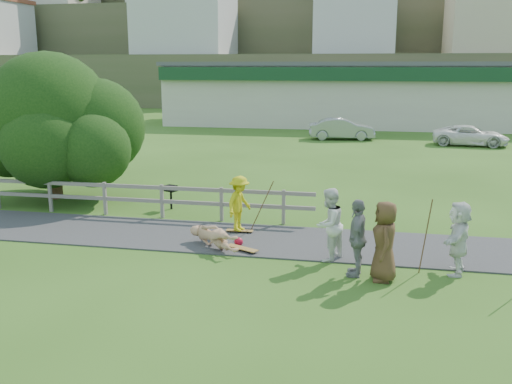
% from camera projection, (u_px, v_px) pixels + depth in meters
% --- Properties ---
extents(ground, '(260.00, 260.00, 0.00)m').
position_uv_depth(ground, '(190.00, 254.00, 15.11)').
color(ground, '#2F5518').
rests_on(ground, ground).
extents(path, '(34.00, 3.00, 0.04)m').
position_uv_depth(path, '(206.00, 236.00, 16.54)').
color(path, '#323235').
rests_on(path, ground).
extents(fence, '(15.05, 0.10, 1.10)m').
position_uv_depth(fence, '(88.00, 193.00, 19.00)').
color(fence, slate).
rests_on(fence, ground).
extents(strip_mall, '(32.50, 10.75, 5.10)m').
position_uv_depth(strip_mall, '(366.00, 93.00, 47.18)').
color(strip_mall, beige).
rests_on(strip_mall, ground).
extents(hillside, '(220.00, 67.00, 47.50)m').
position_uv_depth(hillside, '(350.00, 9.00, 99.27)').
color(hillside, '#465331').
rests_on(hillside, ground).
extents(skater_rider, '(0.92, 1.20, 1.64)m').
position_uv_depth(skater_rider, '(239.00, 207.00, 16.73)').
color(skater_rider, gold).
rests_on(skater_rider, ground).
extents(skater_fallen, '(1.47, 1.71, 0.67)m').
position_uv_depth(skater_fallen, '(214.00, 237.00, 15.43)').
color(skater_fallen, tan).
rests_on(skater_fallen, ground).
extents(spectator_a, '(1.07, 1.15, 1.88)m').
position_uv_depth(spectator_a, '(329.00, 225.00, 14.40)').
color(spectator_a, white).
rests_on(spectator_a, ground).
extents(spectator_b, '(0.53, 1.12, 1.86)m').
position_uv_depth(spectator_b, '(357.00, 238.00, 13.36)').
color(spectator_b, gray).
rests_on(spectator_b, ground).
extents(spectator_c, '(0.68, 0.97, 1.88)m').
position_uv_depth(spectator_c, '(385.00, 241.00, 13.05)').
color(spectator_c, brown).
rests_on(spectator_c, ground).
extents(spectator_d, '(0.89, 1.73, 1.78)m').
position_uv_depth(spectator_d, '(458.00, 238.00, 13.47)').
color(spectator_d, white).
rests_on(spectator_d, ground).
extents(car_silver, '(4.47, 2.04, 1.42)m').
position_uv_depth(car_silver, '(342.00, 129.00, 37.89)').
color(car_silver, '#939599').
rests_on(car_silver, ground).
extents(car_white, '(4.68, 2.54, 1.24)m').
position_uv_depth(car_white, '(470.00, 136.00, 35.04)').
color(car_white, white).
rests_on(car_white, ground).
extents(tree, '(7.36, 7.36, 4.45)m').
position_uv_depth(tree, '(51.00, 139.00, 20.94)').
color(tree, black).
rests_on(tree, ground).
extents(bbq, '(0.47, 0.42, 0.84)m').
position_uv_depth(bbq, '(171.00, 197.00, 19.66)').
color(bbq, black).
rests_on(bbq, ground).
extents(longboard_rider, '(0.80, 0.22, 0.09)m').
position_uv_depth(longboard_rider, '(240.00, 232.00, 16.90)').
color(longboard_rider, olive).
rests_on(longboard_rider, ground).
extents(longboard_fallen, '(0.97, 0.64, 0.11)m').
position_uv_depth(longboard_fallen, '(242.00, 250.00, 15.24)').
color(longboard_fallen, olive).
rests_on(longboard_fallen, ground).
extents(helmet, '(0.25, 0.25, 0.25)m').
position_uv_depth(helmet, '(239.00, 242.00, 15.69)').
color(helmet, '#B10F28').
rests_on(helmet, ground).
extents(pole_rider, '(0.03, 0.03, 1.69)m').
position_uv_depth(pole_rider, '(262.00, 204.00, 16.99)').
color(pole_rider, brown).
rests_on(pole_rider, ground).
extents(pole_spec_left, '(0.03, 0.03, 1.84)m').
position_uv_depth(pole_spec_left, '(426.00, 236.00, 13.49)').
color(pole_spec_left, brown).
rests_on(pole_spec_left, ground).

